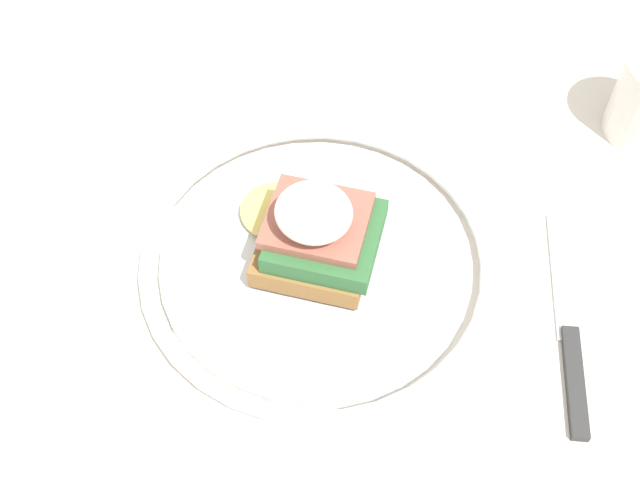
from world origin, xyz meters
name	(u,v)px	position (x,y,z in m)	size (l,w,h in m)	color
dining_table	(301,391)	(0.00, 0.00, 0.62)	(0.88, 0.86, 0.73)	beige
plate	(320,261)	(0.00, 0.05, 0.74)	(0.27, 0.27, 0.02)	silver
sandwich	(320,232)	(0.00, 0.05, 0.78)	(0.11, 0.10, 0.08)	olive
fork	(122,214)	(-0.16, 0.06, 0.74)	(0.03, 0.14, 0.00)	silver
knife	(570,335)	(0.19, 0.04, 0.74)	(0.04, 0.19, 0.01)	#2D2D2D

